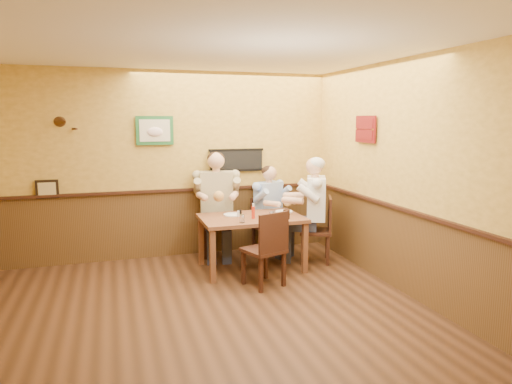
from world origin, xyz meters
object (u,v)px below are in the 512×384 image
(chair_back_right, at_px, (268,225))
(water_glass_left, at_px, (242,219))
(chair_right_end, at_px, (315,229))
(water_glass_mid, at_px, (272,216))
(diner_blue_polo, at_px, (268,214))
(cola_tumbler, at_px, (286,214))
(dining_table, at_px, (251,223))
(diner_tan_shirt, at_px, (217,210))
(pepper_shaker, at_px, (240,213))
(hot_sauce_bottle, at_px, (253,212))
(salt_shaker, at_px, (238,214))
(chair_near_side, at_px, (264,248))
(chair_back_left, at_px, (217,223))
(diner_white_elder, at_px, (316,216))

(chair_back_right, xyz_separation_m, water_glass_left, (-0.72, -1.02, 0.37))
(chair_right_end, distance_m, water_glass_mid, 0.95)
(diner_blue_polo, xyz_separation_m, cola_tumbler, (-0.08, -0.97, 0.19))
(diner_blue_polo, xyz_separation_m, water_glass_mid, (-0.30, -1.03, 0.19))
(dining_table, relative_size, chair_right_end, 1.44)
(diner_tan_shirt, bearing_deg, water_glass_mid, -57.06)
(pepper_shaker, bearing_deg, hot_sauce_bottle, -54.38)
(diner_tan_shirt, xyz_separation_m, salt_shaker, (0.14, -0.74, 0.07))
(dining_table, bearing_deg, pepper_shaker, 159.29)
(chair_near_side, relative_size, cola_tumbler, 7.98)
(chair_right_end, xyz_separation_m, diner_tan_shirt, (-1.31, 0.75, 0.23))
(dining_table, xyz_separation_m, chair_right_end, (0.99, 0.04, -0.17))
(chair_back_right, bearing_deg, cola_tumbler, -118.92)
(chair_near_side, bearing_deg, cola_tumbler, -158.86)
(chair_near_side, distance_m, cola_tumbler, 0.68)
(water_glass_mid, bearing_deg, chair_right_end, 24.90)
(dining_table, xyz_separation_m, salt_shaker, (-0.18, 0.05, 0.13))
(chair_right_end, bearing_deg, chair_back_right, -118.46)
(salt_shaker, bearing_deg, water_glass_mid, -46.55)
(dining_table, bearing_deg, chair_back_left, 111.84)
(chair_right_end, distance_m, diner_blue_polo, 0.84)
(water_glass_left, relative_size, water_glass_mid, 0.88)
(pepper_shaker, bearing_deg, dining_table, -20.71)
(salt_shaker, bearing_deg, water_glass_left, -97.92)
(dining_table, bearing_deg, salt_shaker, 165.55)
(chair_back_right, bearing_deg, diner_white_elder, -76.97)
(water_glass_mid, xyz_separation_m, salt_shaker, (-0.36, 0.38, -0.02))
(cola_tumbler, height_order, salt_shaker, cola_tumbler)
(water_glass_left, distance_m, salt_shaker, 0.37)
(water_glass_mid, bearing_deg, chair_back_left, 114.06)
(diner_white_elder, relative_size, hot_sauce_bottle, 7.40)
(dining_table, distance_m, pepper_shaker, 0.21)
(chair_near_side, distance_m, water_glass_left, 0.50)
(diner_blue_polo, height_order, salt_shaker, diner_blue_polo)
(diner_white_elder, xyz_separation_m, water_glass_mid, (-0.81, -0.37, 0.12))
(diner_tan_shirt, relative_size, water_glass_mid, 11.95)
(diner_tan_shirt, bearing_deg, pepper_shaker, -68.00)
(chair_back_left, height_order, diner_tan_shirt, diner_tan_shirt)
(diner_tan_shirt, distance_m, cola_tumbler, 1.29)
(diner_blue_polo, bearing_deg, diner_white_elder, -76.97)
(chair_back_left, bearing_deg, chair_near_side, -70.66)
(hot_sauce_bottle, bearing_deg, water_glass_mid, -46.32)
(diner_white_elder, height_order, salt_shaker, diner_white_elder)
(chair_back_left, relative_size, chair_back_right, 1.16)
(diner_tan_shirt, distance_m, pepper_shaker, 0.76)
(cola_tumbler, bearing_deg, pepper_shaker, 149.25)
(chair_right_end, distance_m, hot_sauce_bottle, 1.08)
(dining_table, distance_m, chair_near_side, 0.69)
(hot_sauce_bottle, bearing_deg, diner_white_elder, 9.23)
(dining_table, xyz_separation_m, pepper_shaker, (-0.14, 0.05, 0.14))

